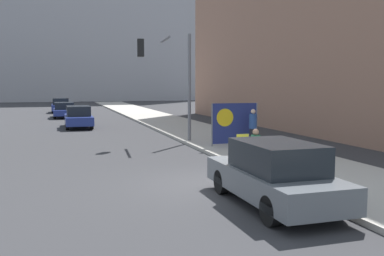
{
  "coord_description": "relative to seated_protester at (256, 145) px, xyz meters",
  "views": [
    {
      "loc": [
        -4.12,
        -11.38,
        2.86
      ],
      "look_at": [
        1.21,
        5.51,
        1.08
      ],
      "focal_mm": 40.0,
      "sensor_mm": 36.0,
      "label": 1
    }
  ],
  "objects": [
    {
      "name": "car_on_road_nearest",
      "position": [
        -5.21,
        16.36,
        -0.06
      ],
      "size": [
        1.73,
        4.61,
        1.47
      ],
      "color": "navy",
      "rests_on": "ground_plane"
    },
    {
      "name": "ground_plane",
      "position": [
        -2.43,
        -1.97,
        -0.79
      ],
      "size": [
        160.0,
        160.0,
        0.0
      ],
      "primitive_type": "plane",
      "color": "#303033"
    },
    {
      "name": "car_on_road_midblock",
      "position": [
        -5.98,
        25.92,
        -0.1
      ],
      "size": [
        1.83,
        4.56,
        1.36
      ],
      "color": "navy",
      "rests_on": "ground_plane"
    },
    {
      "name": "seated_protester",
      "position": [
        0.0,
        0.0,
        0.0
      ],
      "size": [
        0.96,
        0.77,
        1.21
      ],
      "rotation": [
        0.0,
        0.0,
        0.11
      ],
      "color": "#474C56",
      "rests_on": "sidewalk_curb"
    },
    {
      "name": "sidewalk_curb",
      "position": [
        1.46,
        13.03,
        -0.72
      ],
      "size": [
        4.27,
        90.0,
        0.14
      ],
      "primitive_type": "cube",
      "color": "#A8A399",
      "rests_on": "ground_plane"
    },
    {
      "name": "traffic_light_pole",
      "position": [
        -1.27,
        6.81,
        2.85
      ],
      "size": [
        2.6,
        2.37,
        5.2
      ],
      "color": "slate",
      "rests_on": "sidewalk_curb"
    },
    {
      "name": "building_backdrop_right",
      "position": [
        11.77,
        11.78,
        7.51
      ],
      "size": [
        10.0,
        32.0,
        16.61
      ],
      "color": "#936B56",
      "rests_on": "ground_plane"
    },
    {
      "name": "jogger_on_sidewalk",
      "position": [
        1.68,
        3.76,
        0.2
      ],
      "size": [
        0.34,
        0.34,
        1.67
      ],
      "rotation": [
        0.0,
        0.0,
        2.57
      ],
      "color": "black",
      "rests_on": "sidewalk_curb"
    },
    {
      "name": "car_on_road_distant",
      "position": [
        -6.21,
        33.45,
        -0.04
      ],
      "size": [
        1.82,
        4.23,
        1.51
      ],
      "color": "navy",
      "rests_on": "ground_plane"
    },
    {
      "name": "parked_car_curbside",
      "position": [
        -1.69,
        -4.44,
        -0.03
      ],
      "size": [
        1.76,
        4.41,
        1.55
      ],
      "color": "#565B60",
      "rests_on": "ground_plane"
    },
    {
      "name": "pedestrian_behind",
      "position": [
        1.54,
        5.98,
        0.19
      ],
      "size": [
        0.34,
        0.34,
        1.65
      ],
      "rotation": [
        0.0,
        0.0,
        3.68
      ],
      "color": "black",
      "rests_on": "sidewalk_curb"
    },
    {
      "name": "protest_banner",
      "position": [
        1.06,
        4.39,
        0.36
      ],
      "size": [
        2.24,
        0.06,
        1.91
      ],
      "color": "slate",
      "rests_on": "sidewalk_curb"
    }
  ]
}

